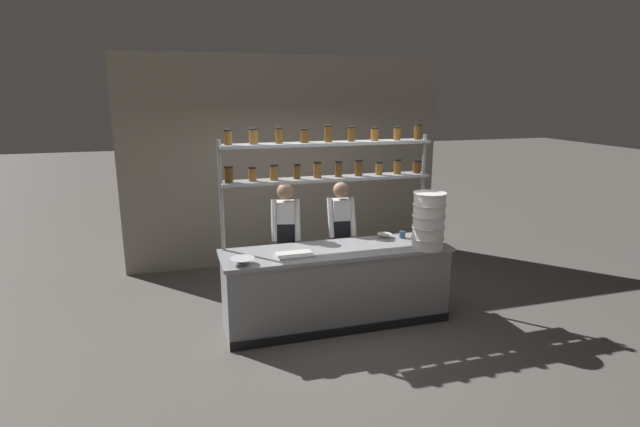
# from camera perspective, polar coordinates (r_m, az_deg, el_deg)

# --- Properties ---
(ground_plane) EXTENTS (40.00, 40.00, 0.00)m
(ground_plane) POSITION_cam_1_polar(r_m,az_deg,el_deg) (6.16, 1.82, -12.22)
(ground_plane) COLOR #5B5651
(back_wall) EXTENTS (5.08, 0.12, 3.25)m
(back_wall) POSITION_cam_1_polar(r_m,az_deg,el_deg) (7.96, -3.70, 5.97)
(back_wall) COLOR #9E9384
(back_wall) RESTS_ON ground_plane
(prep_counter) EXTENTS (2.68, 0.76, 0.92)m
(prep_counter) POSITION_cam_1_polar(r_m,az_deg,el_deg) (5.97, 1.85, -8.26)
(prep_counter) COLOR gray
(prep_counter) RESTS_ON ground_plane
(spice_shelf_unit) EXTENTS (2.57, 0.28, 2.32)m
(spice_shelf_unit) POSITION_cam_1_polar(r_m,az_deg,el_deg) (5.91, 0.90, 5.51)
(spice_shelf_unit) COLOR #999BA0
(spice_shelf_unit) RESTS_ON ground_plane
(chef_left) EXTENTS (0.40, 0.32, 1.61)m
(chef_left) POSITION_cam_1_polar(r_m,az_deg,el_deg) (6.29, -3.91, -2.72)
(chef_left) COLOR black
(chef_left) RESTS_ON ground_plane
(chef_center) EXTENTS (0.38, 0.30, 1.58)m
(chef_center) POSITION_cam_1_polar(r_m,az_deg,el_deg) (6.49, 2.37, -2.33)
(chef_center) COLOR black
(chef_center) RESTS_ON ground_plane
(container_stack) EXTENTS (0.38, 0.38, 0.66)m
(container_stack) POSITION_cam_1_polar(r_m,az_deg,el_deg) (5.88, 12.30, -0.81)
(container_stack) COLOR white
(container_stack) RESTS_ON prep_counter
(cutting_board) EXTENTS (0.40, 0.26, 0.02)m
(cutting_board) POSITION_cam_1_polar(r_m,az_deg,el_deg) (5.58, -2.88, -4.73)
(cutting_board) COLOR silver
(cutting_board) RESTS_ON prep_counter
(prep_bowl_near_left) EXTENTS (0.19, 0.19, 0.05)m
(prep_bowl_near_left) POSITION_cam_1_polar(r_m,az_deg,el_deg) (6.30, 7.37, -2.54)
(prep_bowl_near_left) COLOR silver
(prep_bowl_near_left) RESTS_ON prep_counter
(prep_bowl_center_front) EXTENTS (0.26, 0.26, 0.07)m
(prep_bowl_center_front) POSITION_cam_1_polar(r_m,az_deg,el_deg) (5.35, -8.86, -5.43)
(prep_bowl_center_front) COLOR silver
(prep_bowl_center_front) RESTS_ON prep_counter
(serving_cup_front) EXTENTS (0.07, 0.07, 0.08)m
(serving_cup_front) POSITION_cam_1_polar(r_m,az_deg,el_deg) (6.32, 9.38, -2.39)
(serving_cup_front) COLOR #334C70
(serving_cup_front) RESTS_ON prep_counter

